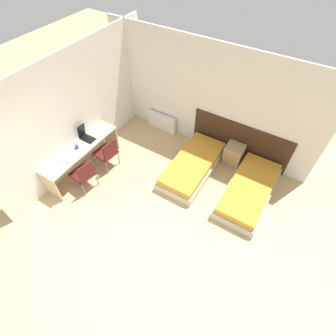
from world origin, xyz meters
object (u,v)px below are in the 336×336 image
bed_near_door (249,191)px  laptop (86,136)px  nightstand (234,154)px  chair_near_laptop (107,152)px  bed_near_window (193,166)px  chair_near_notebook (84,173)px

bed_near_door → laptop: 3.93m
nightstand → chair_near_laptop: 3.07m
bed_near_window → laptop: 2.62m
bed_near_door → chair_near_laptop: 3.38m
bed_near_door → chair_near_notebook: bearing=-152.0°
bed_near_door → chair_near_laptop: chair_near_laptop is taller
chair_near_laptop → bed_near_window: bearing=33.2°
nightstand → bed_near_door: bearing=-48.2°
bed_near_door → chair_near_laptop: size_ratio=2.32×
chair_near_laptop → chair_near_notebook: bearing=-84.3°
bed_near_door → chair_near_laptop: (-3.23, -0.94, 0.31)m
bed_near_window → chair_near_laptop: (-1.81, -0.94, 0.31)m
bed_near_window → bed_near_door: 1.42m
chair_near_laptop → chair_near_notebook: 0.77m
nightstand → laptop: laptop is taller
chair_near_laptop → laptop: (-0.52, -0.07, 0.32)m
bed_near_door → laptop: laptop is taller
bed_near_door → chair_near_notebook: 3.67m
chair_near_notebook → nightstand: bearing=52.6°
bed_near_window → chair_near_notebook: chair_near_notebook is taller
chair_near_laptop → laptop: laptop is taller
bed_near_door → nightstand: bearing=131.8°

